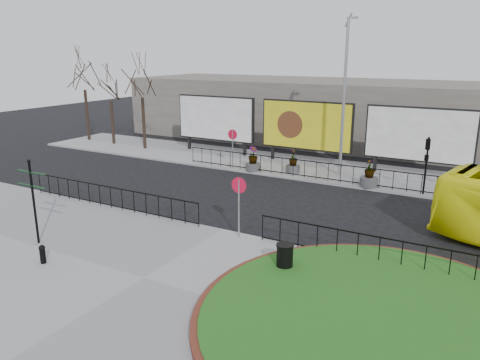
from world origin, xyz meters
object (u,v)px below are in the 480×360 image
Objects in this scene: bollard at (42,253)px; litter_bin at (285,258)px; lamp_post at (344,96)px; planter_a at (253,161)px; planter_c at (369,177)px; billboard_mid at (306,126)px; fingerpost_sign at (33,193)px; planter_b at (293,163)px.

bollard is 8.44m from litter_bin.
bollard is (-5.31, -16.87, -4.33)m from lamp_post.
planter_a is at bearing 122.23° from litter_bin.
bollard is at bearing -90.99° from planter_a.
planter_c is (-0.19, 11.73, 0.06)m from litter_bin.
fingerpost_sign is (-3.98, -17.72, -0.47)m from billboard_mid.
billboard_mid is at bearing 109.28° from litter_bin.
planter_a is (0.26, 15.27, 0.24)m from bollard.
billboard_mid is 9.14× the size of bollard.
fingerpost_sign reaches higher than litter_bin.
planter_a is at bearing -162.42° from lamp_post.
bollard is (-2.31, -18.84, -2.11)m from billboard_mid.
billboard_mid is at bearing 146.75° from lamp_post.
litter_bin reaches higher than bollard.
planter_a is at bearing -160.71° from planter_b.
litter_bin is (7.66, 3.54, 0.13)m from bollard.
billboard_mid reaches higher than planter_b.
lamp_post is 6.46× the size of planter_b.
planter_b is 0.93× the size of planter_c.
lamp_post is 2.77× the size of fingerpost_sign.
planter_a reaches higher than planter_b.
fingerpost_sign is at bearing -122.87° from planter_c.
planter_b is at bearing 111.93° from litter_bin.
billboard_mid reaches higher than litter_bin.
billboard_mid is 16.33m from litter_bin.
billboard_mid is 6.27× the size of litter_bin.
planter_a is 1.00× the size of planter_c.
planter_a is 2.48m from planter_b.
lamp_post reaches higher than planter_a.
fingerpost_sign is 3.37× the size of litter_bin.
bollard is 0.69× the size of litter_bin.
planter_c is at bearing -9.58° from planter_b.
billboard_mid reaches higher than bollard.
fingerpost_sign is at bearing -113.93° from lamp_post.
planter_a is at bearing 89.01° from bollard.
litter_bin is 13.86m from planter_a.
fingerpost_sign is 2.17× the size of planter_c.
planter_b reaches higher than bollard.
litter_bin is (2.34, -13.33, -4.21)m from lamp_post.
planter_a is 1.07× the size of planter_b.
fingerpost_sign is 9.76m from litter_bin.
litter_bin is at bearing -68.07° from planter_b.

